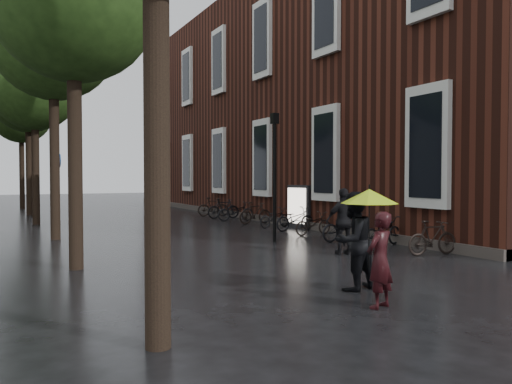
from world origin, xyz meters
TOP-DOWN VIEW (x-y plane):
  - ground at (0.00, 0.00)m, footprint 120.00×120.00m
  - brick_building at (10.47, 19.46)m, footprint 10.20×33.20m
  - street_trees at (-3.99, 15.91)m, footprint 4.33×34.03m
  - person_burgundy at (-0.28, 1.16)m, footprint 0.66×0.53m
  - person_black at (0.16, 2.37)m, footprint 1.02×0.87m
  - lime_umbrella at (0.02, 1.77)m, footprint 1.00×1.00m
  - pedestrian_walking at (2.68, 5.84)m, footprint 1.14×0.70m
  - parked_bicycles at (4.59, 12.21)m, footprint 2.11×15.71m
  - ad_lightbox at (5.32, 12.15)m, footprint 0.27×1.17m
  - lamp_post at (2.32, 9.01)m, footprint 0.21×0.21m
  - cycle_sign at (-3.29, 17.50)m, footprint 0.16×0.56m

SIDE VIEW (x-z plane):
  - ground at x=0.00m, z-range 0.00..0.00m
  - parked_bicycles at x=4.59m, z-range -0.04..0.97m
  - person_burgundy at x=-0.28m, z-range 0.00..1.56m
  - ad_lightbox at x=5.32m, z-range 0.01..1.78m
  - pedestrian_walking at x=2.68m, z-range 0.00..1.81m
  - person_black at x=0.16m, z-range 0.00..1.84m
  - lime_umbrella at x=0.02m, z-range 1.03..2.52m
  - cycle_sign at x=-3.29m, z-range 0.50..3.58m
  - lamp_post at x=2.32m, z-range 0.45..4.61m
  - brick_building at x=10.47m, z-range -0.01..11.99m
  - street_trees at x=-3.99m, z-range 1.88..10.79m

